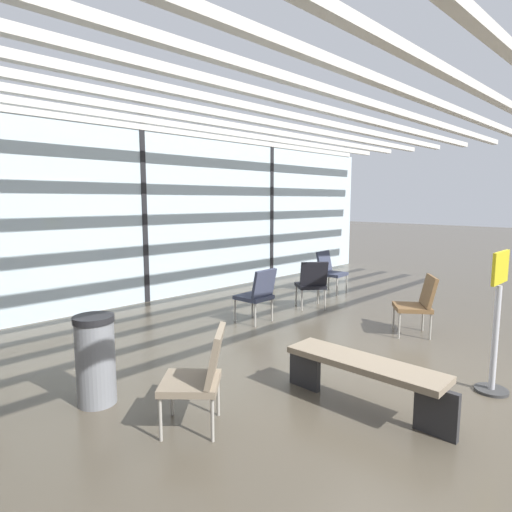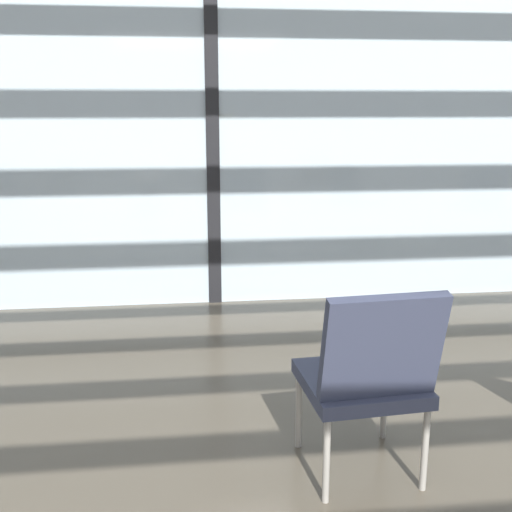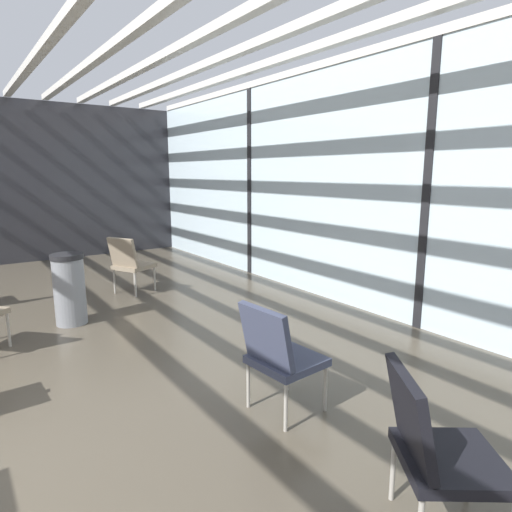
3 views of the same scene
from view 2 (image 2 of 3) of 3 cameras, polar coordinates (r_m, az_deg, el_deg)
glass_curtain_wall at (r=4.78m, az=-4.15°, el=14.48°), size 14.00×0.08×3.21m
window_mullion_1 at (r=4.78m, az=-4.15°, el=14.48°), size 0.10×0.12×3.21m
parked_airplane at (r=9.60m, az=-3.17°, el=16.88°), size 14.19×4.13×4.13m
lounge_chair_3 at (r=2.58m, az=10.49°, el=-10.54°), size 0.52×0.56×0.87m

